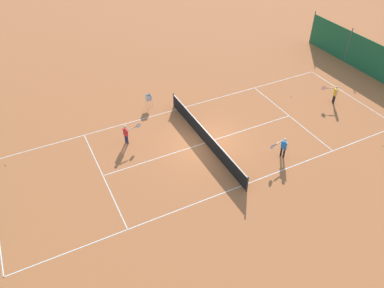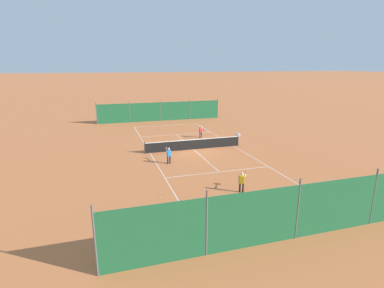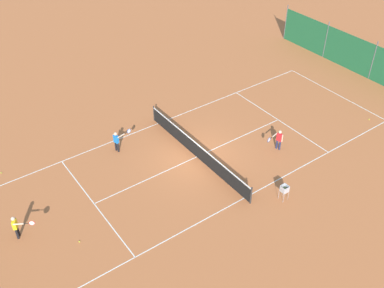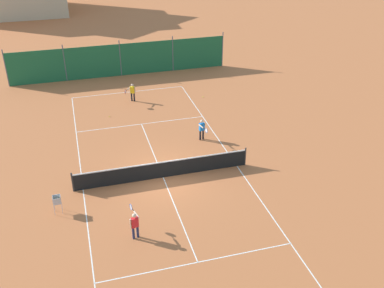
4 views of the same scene
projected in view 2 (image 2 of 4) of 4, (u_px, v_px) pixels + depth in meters
ground_plane at (193, 149)px, 27.97m from camera, size 600.00×600.00×0.00m
court_line_markings at (193, 149)px, 27.97m from camera, size 8.25×23.85×0.01m
tennis_net at (194, 144)px, 27.84m from camera, size 9.18×0.08×1.06m
windscreen_fence_far at (297, 212)px, 13.32m from camera, size 17.28×0.08×2.90m
windscreen_fence_near at (161, 112)px, 41.96m from camera, size 17.28×0.08×2.90m
player_far_baseline at (169, 154)px, 23.79m from camera, size 0.44×1.11×1.31m
player_near_service at (201, 131)px, 32.29m from camera, size 0.43×1.10×1.30m
player_far_service at (242, 181)px, 18.39m from camera, size 0.85×0.90×1.30m
tennis_ball_alley_right at (160, 197)px, 17.78m from camera, size 0.07×0.07×0.07m
tennis_ball_near_corner at (253, 177)px, 21.06m from camera, size 0.07×0.07×0.07m
tennis_ball_mid_court at (193, 125)px, 39.16m from camera, size 0.07×0.07×0.07m
ball_hopper at (238, 135)px, 30.73m from camera, size 0.36×0.36×0.89m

